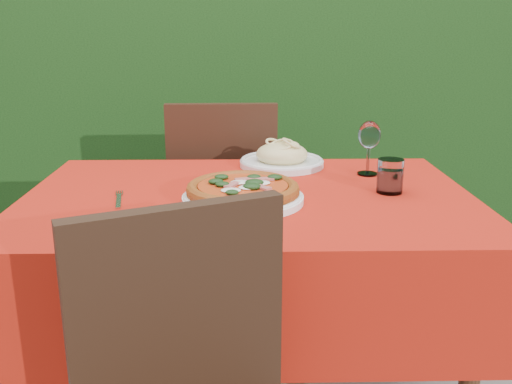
{
  "coord_description": "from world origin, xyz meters",
  "views": [
    {
      "loc": [
        -0.01,
        -1.54,
        1.21
      ],
      "look_at": [
        0.02,
        -0.05,
        0.77
      ],
      "focal_mm": 40.0,
      "sensor_mm": 36.0,
      "label": 1
    }
  ],
  "objects_px": {
    "pizza_plate": "(243,192)",
    "wine_glass": "(369,137)",
    "pasta_plate": "(282,158)",
    "water_glass": "(390,178)",
    "fork": "(119,201)",
    "chair_far": "(223,198)"
  },
  "relations": [
    {
      "from": "pizza_plate",
      "to": "pasta_plate",
      "type": "xyz_separation_m",
      "value": [
        0.13,
        0.4,
        0.0
      ]
    },
    {
      "from": "chair_far",
      "to": "water_glass",
      "type": "bearing_deg",
      "value": 125.74
    },
    {
      "from": "chair_far",
      "to": "water_glass",
      "type": "relative_size",
      "value": 9.58
    },
    {
      "from": "pizza_plate",
      "to": "fork",
      "type": "xyz_separation_m",
      "value": [
        -0.34,
        0.01,
        -0.03
      ]
    },
    {
      "from": "wine_glass",
      "to": "pizza_plate",
      "type": "bearing_deg",
      "value": -144.45
    },
    {
      "from": "wine_glass",
      "to": "fork",
      "type": "relative_size",
      "value": 0.98
    },
    {
      "from": "chair_far",
      "to": "water_glass",
      "type": "height_order",
      "value": "chair_far"
    },
    {
      "from": "chair_far",
      "to": "wine_glass",
      "type": "relative_size",
      "value": 5.37
    },
    {
      "from": "pizza_plate",
      "to": "water_glass",
      "type": "xyz_separation_m",
      "value": [
        0.42,
        0.08,
        0.02
      ]
    },
    {
      "from": "water_glass",
      "to": "pasta_plate",
      "type": "bearing_deg",
      "value": 131.55
    },
    {
      "from": "chair_far",
      "to": "pizza_plate",
      "type": "xyz_separation_m",
      "value": [
        0.08,
        -0.75,
        0.24
      ]
    },
    {
      "from": "pizza_plate",
      "to": "pasta_plate",
      "type": "height_order",
      "value": "pasta_plate"
    },
    {
      "from": "chair_far",
      "to": "fork",
      "type": "relative_size",
      "value": 5.25
    },
    {
      "from": "pasta_plate",
      "to": "water_glass",
      "type": "distance_m",
      "value": 0.43
    },
    {
      "from": "wine_glass",
      "to": "fork",
      "type": "distance_m",
      "value": 0.79
    },
    {
      "from": "pizza_plate",
      "to": "wine_glass",
      "type": "bearing_deg",
      "value": 35.55
    },
    {
      "from": "chair_far",
      "to": "pizza_plate",
      "type": "distance_m",
      "value": 0.79
    },
    {
      "from": "water_glass",
      "to": "wine_glass",
      "type": "bearing_deg",
      "value": 95.78
    },
    {
      "from": "pasta_plate",
      "to": "water_glass",
      "type": "xyz_separation_m",
      "value": [
        0.29,
        -0.32,
        0.01
      ]
    },
    {
      "from": "pizza_plate",
      "to": "water_glass",
      "type": "relative_size",
      "value": 3.42
    },
    {
      "from": "wine_glass",
      "to": "fork",
      "type": "height_order",
      "value": "wine_glass"
    },
    {
      "from": "wine_glass",
      "to": "fork",
      "type": "bearing_deg",
      "value": -159.25
    }
  ]
}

